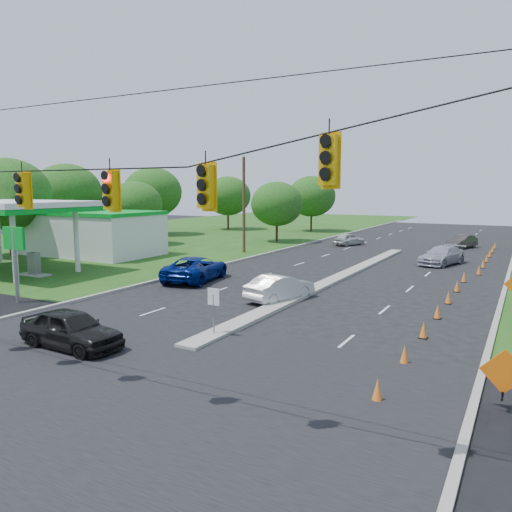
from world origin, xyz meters
The scene contains 37 objects.
ground centered at (0.00, 0.00, 0.00)m, with size 160.00×160.00×0.00m, color black.
grass_left centered at (-30.00, 20.00, 0.00)m, with size 40.00×160.00×0.06m, color #1E4714.
cross_street centered at (0.00, 0.00, 0.00)m, with size 160.00×14.00×0.02m, color black.
curb_left centered at (-10.10, 30.00, 0.00)m, with size 0.25×110.00×0.16m, color gray.
curb_right centered at (10.10, 30.00, 0.00)m, with size 0.25×110.00×0.16m, color gray.
median centered at (0.00, 21.00, 0.00)m, with size 1.00×34.00×0.18m, color gray.
median_sign centered at (0.00, 6.00, 1.46)m, with size 0.55×0.06×2.05m.
signal_span centered at (-0.05, -1.00, 4.97)m, with size 25.60×0.32×9.00m.
utility_pole_far_left centered at (-12.50, 30.00, 4.50)m, with size 0.28×0.28×9.00m, color #422D1C.
gas_station centered at (-23.64, 20.24, 2.58)m, with size 18.40×19.70×5.20m.
cone_0 centered at (7.62, 3.00, 0.35)m, with size 0.32×0.32×0.70m, color orange.
cone_1 centered at (7.62, 6.50, 0.35)m, with size 0.32×0.32×0.70m, color orange.
cone_2 centered at (7.62, 10.00, 0.35)m, with size 0.32×0.32×0.70m, color orange.
cone_3 centered at (7.62, 13.50, 0.35)m, with size 0.32×0.32×0.70m, color orange.
cone_4 centered at (7.62, 17.00, 0.35)m, with size 0.32×0.32×0.70m, color orange.
cone_5 centered at (7.62, 20.50, 0.35)m, with size 0.32×0.32×0.70m, color orange.
cone_6 centered at (7.62, 24.00, 0.35)m, with size 0.32×0.32×0.70m, color orange.
cone_7 centered at (8.22, 27.50, 0.35)m, with size 0.32×0.32×0.70m, color orange.
cone_8 centered at (8.22, 31.00, 0.35)m, with size 0.32×0.32×0.70m, color orange.
cone_9 centered at (8.22, 34.50, 0.35)m, with size 0.32×0.32×0.70m, color orange.
cone_10 centered at (8.22, 38.00, 0.35)m, with size 0.32×0.32×0.70m, color orange.
cone_11 centered at (8.22, 41.50, 0.35)m, with size 0.32×0.32×0.70m, color orange.
cone_12 centered at (8.22, 45.00, 0.35)m, with size 0.32×0.32×0.70m, color orange.
work_sign_0 centered at (10.80, 4.00, 1.09)m, with size 1.27×0.58×1.37m.
tree_1 centered at (-30.00, 18.00, 5.58)m, with size 7.56×7.56×8.82m.
tree_2 centered at (-26.00, 30.00, 4.34)m, with size 5.88×5.88×6.86m.
tree_3 centered at (-32.00, 40.00, 5.58)m, with size 7.56×7.56×8.82m.
tree_4 centered at (-28.00, 52.00, 4.96)m, with size 6.72×6.72×7.84m.
tree_5 centered at (-14.00, 40.00, 4.34)m, with size 5.88×5.88×6.86m.
tree_6 centered at (-16.00, 55.00, 4.96)m, with size 6.72×6.72×7.84m.
tree_14 centered at (-34.00, 28.00, 5.58)m, with size 7.56×7.56×8.82m.
black_sedan centered at (-3.98, 2.16, 0.76)m, with size 1.79×4.45×1.52m, color black.
white_sedan centered at (-0.61, 13.45, 0.71)m, with size 1.51×4.32×1.42m, color silver.
blue_pickup centered at (-8.09, 16.03, 0.81)m, with size 2.70×5.85×1.63m, color navy.
silver_car_far centered at (5.13, 31.29, 0.74)m, with size 2.08×5.11×1.48m, color #A09EB2.
silver_car_oncoming centered at (-5.76, 40.88, 0.66)m, with size 1.55×3.86×1.31m, color #BCBCBC.
dark_car_receding centered at (5.21, 44.03, 0.68)m, with size 1.44×4.12×1.36m, color #302D2E.
Camera 1 is at (11.14, -10.66, 6.11)m, focal length 35.00 mm.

